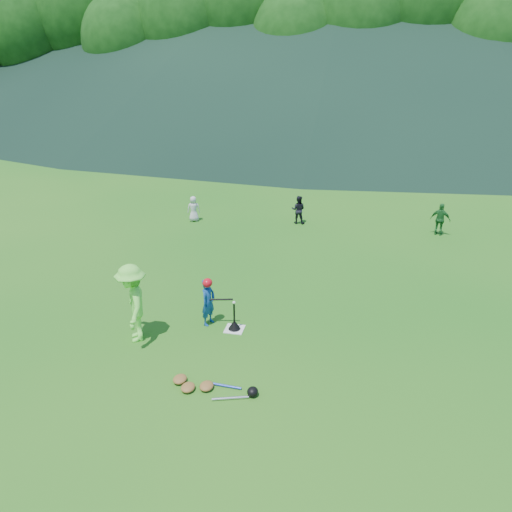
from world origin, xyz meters
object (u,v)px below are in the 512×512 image
(batter_child, at_px, (208,302))
(fielder_c, at_px, (440,219))
(adult_coach, at_px, (133,303))
(equipment_pile, at_px, (206,386))
(fielder_a, at_px, (194,209))
(batting_tee, at_px, (234,325))
(fielder_b, at_px, (298,210))
(home_plate, at_px, (234,329))

(batter_child, distance_m, fielder_c, 9.99)
(batter_child, bearing_deg, adult_coach, 143.35)
(batter_child, xyz_separation_m, equipment_pile, (0.70, -2.46, -0.53))
(fielder_a, xyz_separation_m, batting_tee, (3.55, -7.52, -0.37))
(fielder_b, bearing_deg, home_plate, 88.17)
(fielder_a, height_order, fielder_c, fielder_c)
(equipment_pile, bearing_deg, fielder_a, 109.93)
(fielder_c, relative_size, batting_tee, 1.73)
(adult_coach, distance_m, fielder_a, 8.52)
(equipment_pile, bearing_deg, batter_child, 105.88)
(fielder_a, bearing_deg, fielder_b, 169.82)
(adult_coach, bearing_deg, batter_child, 99.07)
(batter_child, relative_size, adult_coach, 0.64)
(equipment_pile, bearing_deg, adult_coach, 146.23)
(fielder_c, bearing_deg, batter_child, 67.40)
(batting_tee, bearing_deg, adult_coach, -157.95)
(home_plate, bearing_deg, adult_coach, -157.95)
(home_plate, bearing_deg, fielder_c, 54.53)
(fielder_b, bearing_deg, adult_coach, 75.18)
(fielder_b, xyz_separation_m, fielder_c, (5.16, -0.21, 0.04))
(fielder_b, bearing_deg, equipment_pile, 88.98)
(adult_coach, relative_size, equipment_pile, 1.04)
(fielder_c, bearing_deg, equipment_pile, 77.79)
(fielder_b, relative_size, equipment_pile, 0.61)
(adult_coach, height_order, fielder_c, adult_coach)
(home_plate, bearing_deg, batting_tee, 0.00)
(fielder_a, bearing_deg, batting_tee, 96.85)
(fielder_b, height_order, batting_tee, fielder_b)
(batter_child, distance_m, equipment_pile, 2.62)
(fielder_c, xyz_separation_m, batting_tee, (-5.62, -7.89, -0.46))
(batter_child, bearing_deg, fielder_a, 39.94)
(home_plate, distance_m, fielder_c, 9.71)
(fielder_b, distance_m, equipment_pile, 10.44)
(fielder_c, height_order, batting_tee, fielder_c)
(batter_child, xyz_separation_m, fielder_a, (-2.87, 7.37, -0.10))
(batter_child, relative_size, fielder_c, 1.02)
(batter_child, height_order, fielder_b, batter_child)
(home_plate, relative_size, equipment_pile, 0.25)
(fielder_c, bearing_deg, batting_tee, 71.08)
(home_plate, bearing_deg, fielder_b, 86.74)
(fielder_b, bearing_deg, fielder_a, 9.70)
(fielder_c, bearing_deg, home_plate, 71.08)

